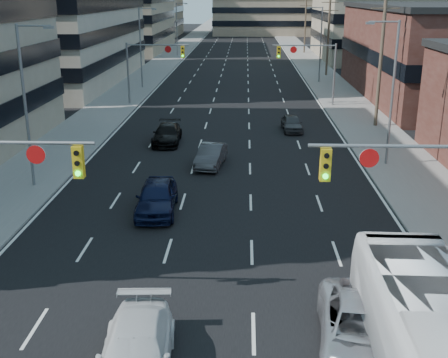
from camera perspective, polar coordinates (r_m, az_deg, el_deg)
road_surface at (r=140.13m, az=1.61°, el=14.05°), size 18.00×300.00×0.02m
sidewalk_left at (r=140.72m, az=-3.22°, el=14.07°), size 5.00×300.00×0.15m
sidewalk_right at (r=140.48m, az=6.45°, el=13.98°), size 5.00×300.00×0.15m
office_left_far at (r=112.67m, az=-11.38°, el=16.74°), size 20.00×30.00×16.00m
office_right_far at (r=100.59m, az=16.33°, el=15.65°), size 22.00×28.00×14.00m
bg_block_right at (r=143.11m, az=15.08°, el=15.95°), size 22.00×22.00×12.00m
signal_near_right at (r=19.71m, az=19.83°, el=-1.02°), size 6.59×0.33×6.00m
signal_far_left at (r=55.83m, az=-7.41°, el=11.82°), size 6.09×0.33×6.00m
signal_far_right at (r=55.43m, az=8.80°, el=11.72°), size 6.09×0.33×6.00m
utility_pole_block at (r=47.22m, az=15.68°, el=11.95°), size 2.20×0.28×11.00m
utility_pole_midblock at (r=76.64m, az=10.57°, el=14.52°), size 2.20×0.28×11.00m
utility_pole_distant at (r=106.38m, az=8.27°, el=15.62°), size 2.20×0.28×11.00m
streetlight_left_near at (r=32.44m, az=-19.33°, el=7.66°), size 2.03×0.22×9.00m
streetlight_left_mid at (r=66.02m, az=-8.35°, el=13.43°), size 2.03×0.22×9.00m
streetlight_left_far at (r=100.57m, az=-4.73°, el=15.18°), size 2.03×0.22×9.00m
streetlight_right_near at (r=36.27m, az=16.56°, el=8.96°), size 2.03×0.22×9.00m
streetlight_right_far at (r=70.51m, az=9.69°, el=13.67°), size 2.03×0.22×9.00m
white_van at (r=16.95m, az=-8.95°, el=-17.06°), size 2.37×5.19×1.47m
silver_suv at (r=18.07m, az=13.95°, el=-14.71°), size 3.30×6.04×1.60m
sedan_blue at (r=28.28m, az=-6.85°, el=-1.82°), size 2.15×4.86×1.62m
sedan_grey_center at (r=35.68m, az=-1.34°, el=2.38°), size 2.01×4.33×1.38m
sedan_black_far at (r=41.46m, az=-5.80°, el=4.57°), size 2.03×4.78×1.38m
sedan_grey_right at (r=45.35m, az=6.90°, el=5.66°), size 1.69×3.83×1.28m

